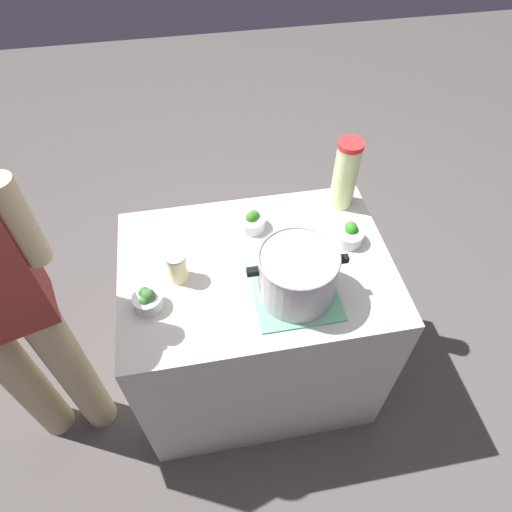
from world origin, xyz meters
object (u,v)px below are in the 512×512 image
object	(u,v)px
cooking_pot	(297,274)
broccoli_bowl_center	(349,234)
broccoli_bowl_front	(252,221)
person_cook	(0,313)
lemonade_pitcher	(345,174)
broccoli_bowl_back	(147,300)
mason_jar	(177,267)

from	to	relation	value
cooking_pot	broccoli_bowl_center	size ratio (longest dim) A/B	3.08
cooking_pot	broccoli_bowl_front	xyz separation A→B (m)	(0.09, -0.35, -0.08)
person_cook	cooking_pot	bearing A→B (deg)	176.23
broccoli_bowl_front	person_cook	size ratio (longest dim) A/B	0.07
lemonade_pitcher	person_cook	bearing A→B (deg)	15.50
lemonade_pitcher	person_cook	world-z (taller)	person_cook
cooking_pot	person_cook	bearing A→B (deg)	-3.77
cooking_pot	broccoli_bowl_center	world-z (taller)	cooking_pot
cooking_pot	person_cook	xyz separation A→B (m)	(0.99, -0.07, -0.07)
broccoli_bowl_back	broccoli_bowl_center	bearing A→B (deg)	-167.33
lemonade_pitcher	mason_jar	bearing A→B (deg)	21.95
lemonade_pitcher	mason_jar	xyz separation A→B (m)	(0.69, 0.28, -0.09)
mason_jar	broccoli_bowl_back	distance (m)	0.16
cooking_pot	mason_jar	size ratio (longest dim) A/B	2.76
mason_jar	broccoli_bowl_front	distance (m)	0.37
broccoli_bowl_center	broccoli_bowl_back	world-z (taller)	broccoli_bowl_back
broccoli_bowl_center	person_cook	distance (m)	1.26
broccoli_bowl_center	person_cook	world-z (taller)	person_cook
mason_jar	broccoli_bowl_center	world-z (taller)	mason_jar
broccoli_bowl_back	mason_jar	bearing A→B (deg)	-136.41
lemonade_pitcher	broccoli_bowl_center	world-z (taller)	lemonade_pitcher
broccoli_bowl_center	person_cook	size ratio (longest dim) A/B	0.07
cooking_pot	broccoli_bowl_back	world-z (taller)	cooking_pot
cooking_pot	person_cook	size ratio (longest dim) A/B	0.21
lemonade_pitcher	mason_jar	size ratio (longest dim) A/B	2.43
broccoli_bowl_center	person_cook	bearing A→B (deg)	6.57
broccoli_bowl_front	broccoli_bowl_back	bearing A→B (deg)	36.78
mason_jar	person_cook	bearing A→B (deg)	7.40
broccoli_bowl_front	cooking_pot	bearing A→B (deg)	105.19
mason_jar	broccoli_bowl_front	xyz separation A→B (m)	(-0.30, -0.20, -0.03)
mason_jar	broccoli_bowl_back	xyz separation A→B (m)	(0.11, 0.11, -0.03)
lemonade_pitcher	cooking_pot	bearing A→B (deg)	55.03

